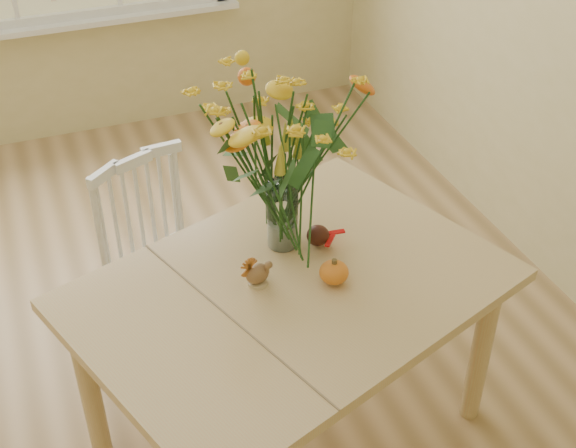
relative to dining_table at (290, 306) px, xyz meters
name	(u,v)px	position (x,y,z in m)	size (l,w,h in m)	color
floor	(116,416)	(-0.58, 0.30, -0.61)	(4.00, 4.50, 0.01)	#9C7A4B
dining_table	(290,306)	(0.00, 0.00, 0.00)	(1.54, 1.31, 0.70)	tan
windsor_chair	(157,253)	(-0.30, 0.60, -0.13)	(0.50, 0.49, 0.84)	white
flower_vase	(282,154)	(0.05, 0.21, 0.44)	(0.49, 0.49, 0.58)	white
pumpkin	(334,273)	(0.13, -0.04, 0.13)	(0.09, 0.09, 0.07)	orange
turkey_figurine	(257,274)	(-0.09, 0.04, 0.13)	(0.09, 0.08, 0.10)	#CCB78C
dark_gourd	(318,236)	(0.16, 0.16, 0.13)	(0.13, 0.09, 0.07)	#38160F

